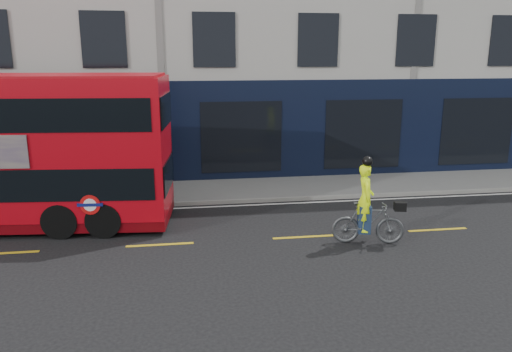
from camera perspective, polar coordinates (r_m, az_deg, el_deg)
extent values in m
plane|color=black|center=(12.44, -11.18, -10.27)|extent=(120.00, 120.00, 0.00)
cube|color=slate|center=(18.54, -10.35, -1.88)|extent=(60.00, 3.00, 0.12)
cube|color=gray|center=(17.10, -10.49, -3.22)|extent=(60.00, 0.12, 0.13)
cube|color=black|center=(19.58, -10.47, 4.77)|extent=(50.00, 0.08, 4.00)
cube|color=silver|center=(16.84, -10.51, -3.72)|extent=(58.00, 0.10, 0.01)
cube|color=black|center=(15.05, -9.94, 0.29)|extent=(0.25, 2.24, 0.90)
cube|color=black|center=(14.73, -10.25, 7.47)|extent=(0.25, 2.24, 0.90)
cylinder|color=red|center=(14.38, -18.44, -3.15)|extent=(0.56, 0.07, 0.56)
cylinder|color=white|center=(14.37, -18.45, -3.16)|extent=(0.36, 0.05, 0.36)
cube|color=#0C1459|center=(14.37, -18.45, -3.16)|extent=(0.70, 0.08, 0.09)
cylinder|color=black|center=(15.63, -16.05, -3.53)|extent=(1.23, 2.62, 1.00)
cylinder|color=black|center=(15.94, -20.25, -3.52)|extent=(1.23, 2.62, 1.00)
imported|color=#4B4E51|center=(13.82, 12.69, -5.26)|extent=(2.01, 0.95, 1.16)
imported|color=#D6FF0D|center=(13.59, 12.39, -2.45)|extent=(0.57, 0.74, 1.81)
cube|color=black|center=(13.82, 16.14, -3.34)|extent=(0.35, 0.30, 0.24)
cube|color=#1B2B48|center=(13.76, 12.27, -4.79)|extent=(0.40, 0.47, 0.76)
sphere|color=black|center=(13.35, 12.61, 1.64)|extent=(0.28, 0.28, 0.28)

